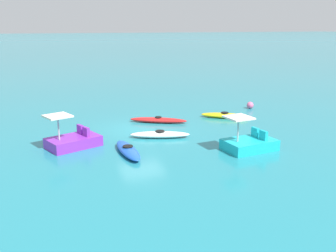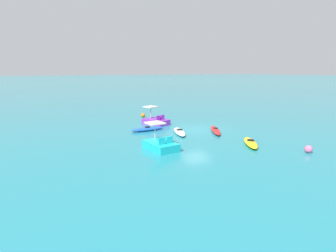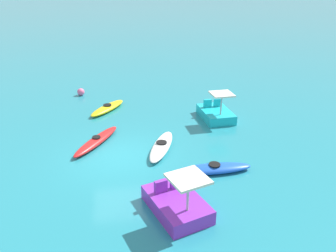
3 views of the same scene
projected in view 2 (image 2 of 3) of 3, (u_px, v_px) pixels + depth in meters
The scene contains 9 objects.
ground_plane at pixel (196, 130), 23.31m from camera, with size 600.00×600.00×0.00m, color teal.
kayak_blue at pixel (147, 129), 23.05m from camera, with size 0.74×3.01×0.37m.
kayak_white at pixel (179, 132), 22.00m from camera, with size 3.17×1.81×0.37m.
kayak_yellow at pixel (251, 143), 18.65m from camera, with size 2.87×2.32×0.37m.
kayak_red at pixel (215, 130), 22.56m from camera, with size 3.30×2.30×0.37m.
pedal_boat_purple at pixel (156, 121), 25.79m from camera, with size 2.75×2.19×1.68m.
pedal_boat_cyan at pixel (160, 144), 17.60m from camera, with size 2.53×1.66×1.68m.
buoy_pink at pixel (308, 149), 16.85m from camera, with size 0.48×0.48×0.48m, color pink.
buoy_orange at pixel (143, 115), 29.75m from camera, with size 0.48×0.48×0.48m, color orange.
Camera 2 is at (-18.59, 13.35, 5.04)m, focal length 28.88 mm.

